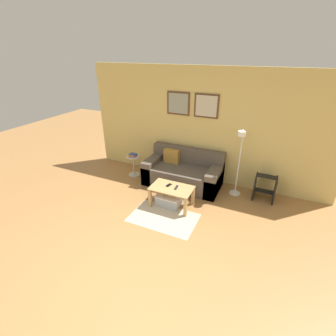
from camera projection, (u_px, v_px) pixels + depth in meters
ground_plane at (124, 286)px, 3.25m from camera, size 16.00×16.00×0.00m
wall_back at (203, 127)px, 5.40m from camera, size 5.60×0.09×2.55m
area_rug at (163, 218)px, 4.55m from camera, size 1.24×0.78×0.01m
couch at (183, 173)px, 5.58m from camera, size 1.71×0.85×0.80m
coffee_table at (172, 191)px, 4.77m from camera, size 0.82×0.50×0.41m
storage_bin at (169, 199)px, 4.90m from camera, size 0.50×0.38×0.22m
floor_lamp at (239, 159)px, 4.85m from camera, size 0.24×0.41×1.47m
side_table at (134, 164)px, 5.97m from camera, size 0.34×0.34×0.51m
book_stack at (133, 155)px, 5.86m from camera, size 0.20×0.18×0.06m
remote_control at (176, 187)px, 4.72m from camera, size 0.06×0.15×0.02m
cell_phone at (169, 185)px, 4.81m from camera, size 0.10×0.15×0.01m
step_stool at (265, 187)px, 5.01m from camera, size 0.42×0.36×0.51m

